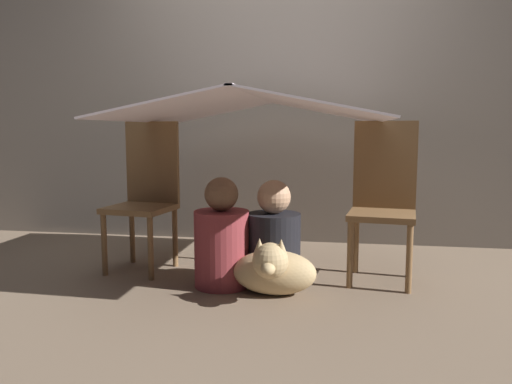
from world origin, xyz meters
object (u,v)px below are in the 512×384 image
Objects in this scene: person_second at (274,241)px; chair_right at (383,197)px; dog at (274,270)px; chair_left at (146,192)px; person_front at (222,241)px.

chair_right is at bearing 20.10° from person_second.
person_second is 0.25m from dog.
dog is at bearing -82.62° from person_second.
chair_left reaches higher than person_second.
person_front is (-0.95, -0.31, -0.25)m from chair_right.
person_front is 1.38× the size of dog.
person_second is at bearing 13.66° from person_front.
chair_left is at bearing 153.75° from dog.
person_front is at bearing 156.37° from dog.
chair_right reaches higher than person_second.
person_second is at bearing -6.86° from chair_left.
person_front is 0.31m from person_second.
chair_left and chair_right have the same top height.
chair_right reaches higher than dog.
person_second is 1.34× the size of dog.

